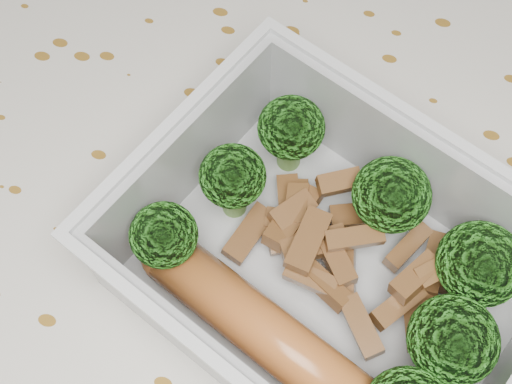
# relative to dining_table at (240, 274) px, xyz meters

# --- Properties ---
(dining_table) EXTENTS (1.40, 0.90, 0.75)m
(dining_table) POSITION_rel_dining_table_xyz_m (0.00, 0.00, 0.00)
(dining_table) COLOR brown
(dining_table) RESTS_ON ground
(tablecloth) EXTENTS (1.46, 0.96, 0.19)m
(tablecloth) POSITION_rel_dining_table_xyz_m (0.00, 0.00, 0.05)
(tablecloth) COLOR silver
(tablecloth) RESTS_ON dining_table
(lunch_container) EXTENTS (0.24, 0.21, 0.07)m
(lunch_container) POSITION_rel_dining_table_xyz_m (0.05, -0.02, 0.11)
(lunch_container) COLOR silver
(lunch_container) RESTS_ON tablecloth
(broccoli_florets) EXTENTS (0.18, 0.16, 0.05)m
(broccoli_florets) POSITION_rel_dining_table_xyz_m (0.07, -0.02, 0.13)
(broccoli_florets) COLOR #608C3F
(broccoli_florets) RESTS_ON lunch_container
(meat_pile) EXTENTS (0.12, 0.09, 0.03)m
(meat_pile) POSITION_rel_dining_table_xyz_m (0.06, -0.01, 0.11)
(meat_pile) COLOR brown
(meat_pile) RESTS_ON lunch_container
(sausage) EXTENTS (0.16, 0.08, 0.03)m
(sausage) POSITION_rel_dining_table_xyz_m (0.04, -0.06, 0.11)
(sausage) COLOR #AE5D28
(sausage) RESTS_ON lunch_container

